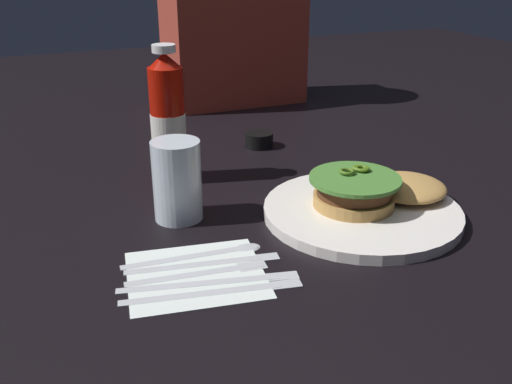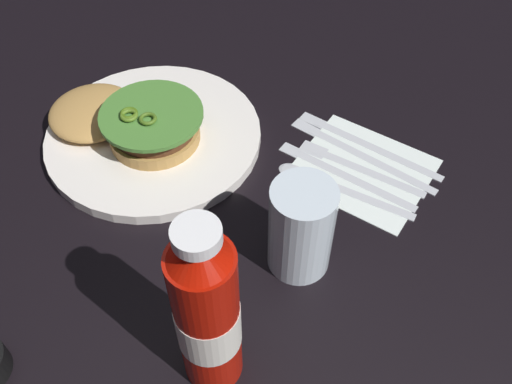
{
  "view_description": "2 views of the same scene",
  "coord_description": "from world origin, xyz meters",
  "px_view_note": "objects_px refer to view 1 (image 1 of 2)",
  "views": [
    {
      "loc": [
        -0.42,
        -0.78,
        0.38
      ],
      "look_at": [
        -0.12,
        -0.07,
        0.04
      ],
      "focal_mm": 40.54,
      "sensor_mm": 36.0,
      "label": 1
    },
    {
      "loc": [
        -0.33,
        0.33,
        0.55
      ],
      "look_at": [
        -0.16,
        -0.05,
        0.06
      ],
      "focal_mm": 39.37,
      "sensor_mm": 36.0,
      "label": 2
    }
  ],
  "objects_px": {
    "ketchup_bottle": "(168,120)",
    "spoon_utensil": "(212,251)",
    "diner_person": "(233,8)",
    "fork_utensil": "(210,270)",
    "table_knife": "(221,279)",
    "water_glass": "(177,181)",
    "dinner_plate": "(362,211)",
    "napkin": "(196,274)",
    "burger_sandwich": "(374,189)",
    "butter_knife": "(224,289)",
    "steak_knife": "(213,261)",
    "condiment_cup": "(259,140)"
  },
  "relations": [
    {
      "from": "napkin",
      "to": "table_knife",
      "type": "height_order",
      "value": "table_knife"
    },
    {
      "from": "burger_sandwich",
      "to": "butter_knife",
      "type": "relative_size",
      "value": 1.05
    },
    {
      "from": "ketchup_bottle",
      "to": "table_knife",
      "type": "height_order",
      "value": "ketchup_bottle"
    },
    {
      "from": "napkin",
      "to": "diner_person",
      "type": "xyz_separation_m",
      "value": [
        0.35,
        0.78,
        0.23
      ]
    },
    {
      "from": "fork_utensil",
      "to": "spoon_utensil",
      "type": "height_order",
      "value": "same"
    },
    {
      "from": "condiment_cup",
      "to": "fork_utensil",
      "type": "relative_size",
      "value": 0.32
    },
    {
      "from": "table_knife",
      "to": "diner_person",
      "type": "xyz_separation_m",
      "value": [
        0.33,
        0.81,
        0.23
      ]
    },
    {
      "from": "table_knife",
      "to": "steak_knife",
      "type": "bearing_deg",
      "value": 82.79
    },
    {
      "from": "ketchup_bottle",
      "to": "steak_knife",
      "type": "height_order",
      "value": "ketchup_bottle"
    },
    {
      "from": "table_knife",
      "to": "diner_person",
      "type": "relative_size",
      "value": 0.42
    },
    {
      "from": "spoon_utensil",
      "to": "diner_person",
      "type": "bearing_deg",
      "value": 66.78
    },
    {
      "from": "dinner_plate",
      "to": "burger_sandwich",
      "type": "distance_m",
      "value": 0.04
    },
    {
      "from": "ketchup_bottle",
      "to": "condiment_cup",
      "type": "bearing_deg",
      "value": 25.58
    },
    {
      "from": "burger_sandwich",
      "to": "table_knife",
      "type": "distance_m",
      "value": 0.3
    },
    {
      "from": "burger_sandwich",
      "to": "steak_knife",
      "type": "height_order",
      "value": "burger_sandwich"
    },
    {
      "from": "butter_knife",
      "to": "diner_person",
      "type": "bearing_deg",
      "value": 68.1
    },
    {
      "from": "ketchup_bottle",
      "to": "spoon_utensil",
      "type": "bearing_deg",
      "value": -94.43
    },
    {
      "from": "burger_sandwich",
      "to": "butter_knife",
      "type": "distance_m",
      "value": 0.31
    },
    {
      "from": "diner_person",
      "to": "butter_knife",
      "type": "bearing_deg",
      "value": -111.9
    },
    {
      "from": "condiment_cup",
      "to": "fork_utensil",
      "type": "bearing_deg",
      "value": -120.51
    },
    {
      "from": "condiment_cup",
      "to": "steak_knife",
      "type": "height_order",
      "value": "condiment_cup"
    },
    {
      "from": "ketchup_bottle",
      "to": "condiment_cup",
      "type": "relative_size",
      "value": 4.06
    },
    {
      "from": "burger_sandwich",
      "to": "spoon_utensil",
      "type": "height_order",
      "value": "burger_sandwich"
    },
    {
      "from": "table_knife",
      "to": "fork_utensil",
      "type": "bearing_deg",
      "value": 100.19
    },
    {
      "from": "burger_sandwich",
      "to": "dinner_plate",
      "type": "bearing_deg",
      "value": -159.26
    },
    {
      "from": "dinner_plate",
      "to": "steak_knife",
      "type": "height_order",
      "value": "dinner_plate"
    },
    {
      "from": "spoon_utensil",
      "to": "dinner_plate",
      "type": "bearing_deg",
      "value": 4.88
    },
    {
      "from": "condiment_cup",
      "to": "table_knife",
      "type": "relative_size",
      "value": 0.26
    },
    {
      "from": "steak_knife",
      "to": "diner_person",
      "type": "relative_size",
      "value": 0.38
    },
    {
      "from": "butter_knife",
      "to": "steak_knife",
      "type": "relative_size",
      "value": 1.09
    },
    {
      "from": "steak_knife",
      "to": "burger_sandwich",
      "type": "bearing_deg",
      "value": 11.3
    },
    {
      "from": "napkin",
      "to": "fork_utensil",
      "type": "relative_size",
      "value": 0.93
    },
    {
      "from": "fork_utensil",
      "to": "diner_person",
      "type": "relative_size",
      "value": 0.35
    },
    {
      "from": "napkin",
      "to": "steak_knife",
      "type": "xyz_separation_m",
      "value": [
        0.03,
        0.02,
        0.0
      ]
    },
    {
      "from": "table_knife",
      "to": "steak_knife",
      "type": "distance_m",
      "value": 0.05
    },
    {
      "from": "diner_person",
      "to": "fork_utensil",
      "type": "bearing_deg",
      "value": -113.16
    },
    {
      "from": "water_glass",
      "to": "spoon_utensil",
      "type": "distance_m",
      "value": 0.14
    },
    {
      "from": "steak_knife",
      "to": "spoon_utensil",
      "type": "bearing_deg",
      "value": 73.29
    },
    {
      "from": "table_knife",
      "to": "fork_utensil",
      "type": "height_order",
      "value": "same"
    },
    {
      "from": "butter_knife",
      "to": "spoon_utensil",
      "type": "xyz_separation_m",
      "value": [
        0.02,
        0.09,
        -0.0
      ]
    },
    {
      "from": "burger_sandwich",
      "to": "spoon_utensil",
      "type": "relative_size",
      "value": 1.21
    },
    {
      "from": "ketchup_bottle",
      "to": "table_knife",
      "type": "distance_m",
      "value": 0.36
    },
    {
      "from": "table_knife",
      "to": "spoon_utensil",
      "type": "xyz_separation_m",
      "value": [
        0.01,
        0.07,
        0.0
      ]
    },
    {
      "from": "ketchup_bottle",
      "to": "spoon_utensil",
      "type": "distance_m",
      "value": 0.3
    },
    {
      "from": "table_knife",
      "to": "water_glass",
      "type": "bearing_deg",
      "value": 88.92
    },
    {
      "from": "dinner_plate",
      "to": "fork_utensil",
      "type": "height_order",
      "value": "dinner_plate"
    },
    {
      "from": "fork_utensil",
      "to": "steak_knife",
      "type": "bearing_deg",
      "value": 61.91
    },
    {
      "from": "dinner_plate",
      "to": "diner_person",
      "type": "xyz_separation_m",
      "value": [
        0.07,
        0.72,
        0.22
      ]
    },
    {
      "from": "steak_knife",
      "to": "diner_person",
      "type": "distance_m",
      "value": 0.86
    },
    {
      "from": "butter_knife",
      "to": "steak_knife",
      "type": "height_order",
      "value": "same"
    }
  ]
}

